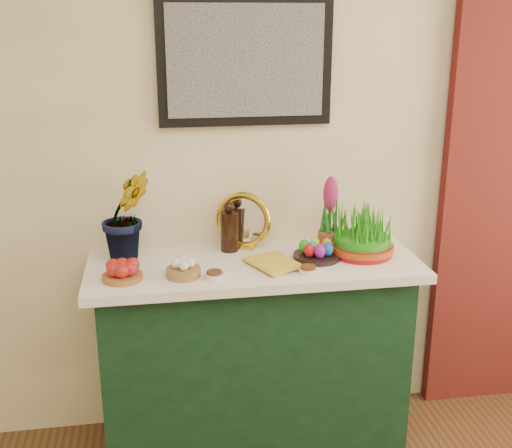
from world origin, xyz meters
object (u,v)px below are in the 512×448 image
(book, at_px, (257,267))
(hyacinth_green, at_px, (126,201))
(mirror, at_px, (243,221))
(sideboard, at_px, (254,358))
(wheatgrass_sabzeh, at_px, (362,233))

(book, bearing_deg, hyacinth_green, 132.81)
(hyacinth_green, relative_size, mirror, 2.01)
(sideboard, distance_m, mirror, 0.61)
(book, xyz_separation_m, wheatgrass_sabzeh, (0.48, 0.11, 0.08))
(book, bearing_deg, sideboard, 62.13)
(sideboard, distance_m, wheatgrass_sabzeh, 0.74)
(book, height_order, wheatgrass_sabzeh, wheatgrass_sabzeh)
(sideboard, distance_m, hyacinth_green, 0.90)
(sideboard, relative_size, book, 5.97)
(mirror, distance_m, book, 0.30)
(hyacinth_green, height_order, wheatgrass_sabzeh, hyacinth_green)
(mirror, relative_size, wheatgrass_sabzeh, 0.93)
(sideboard, height_order, mirror, mirror)
(sideboard, xyz_separation_m, hyacinth_green, (-0.52, 0.11, 0.72))
(hyacinth_green, distance_m, book, 0.61)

